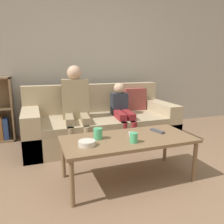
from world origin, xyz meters
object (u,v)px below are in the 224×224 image
at_px(couch, 101,123).
at_px(cup_far, 134,138).
at_px(person_child, 122,110).
at_px(tv_remote_1, 132,135).
at_px(coffee_table, 128,141).
at_px(person_adult, 76,102).
at_px(tv_remote_0, 157,131).
at_px(snack_bowl, 87,143).
at_px(cup_near, 98,134).

distance_m(couch, cup_far, 1.33).
height_order(couch, person_child, person_child).
distance_m(person_child, tv_remote_1, 1.04).
bearing_deg(tv_remote_1, coffee_table, -125.30).
relative_size(coffee_table, person_child, 1.47).
relative_size(coffee_table, tv_remote_1, 7.24).
bearing_deg(person_adult, person_child, 1.59).
xyz_separation_m(couch, tv_remote_1, (-0.03, -1.14, 0.18)).
bearing_deg(person_child, couch, 157.45).
bearing_deg(cup_far, person_adult, 103.52).
bearing_deg(tv_remote_0, coffee_table, 177.17).
bearing_deg(snack_bowl, person_adult, 83.80).
bearing_deg(couch, person_child, -29.08).
relative_size(person_child, tv_remote_1, 4.92).
bearing_deg(person_adult, coffee_table, -67.81).
bearing_deg(snack_bowl, person_child, 54.51).
bearing_deg(coffee_table, couch, 86.03).
height_order(cup_near, snack_bowl, cup_near).
bearing_deg(snack_bowl, coffee_table, 9.29).
height_order(cup_near, tv_remote_1, cup_near).
bearing_deg(couch, snack_bowl, -112.16).
distance_m(cup_near, snack_bowl, 0.20).
xyz_separation_m(coffee_table, person_adult, (-0.30, 1.08, 0.23)).
relative_size(cup_near, snack_bowl, 0.70).
relative_size(coffee_table, cup_near, 12.03).
height_order(person_child, tv_remote_0, person_child).
distance_m(cup_far, snack_bowl, 0.42).
relative_size(person_child, snack_bowl, 5.75).
bearing_deg(snack_bowl, cup_far, -8.97).
bearing_deg(cup_far, tv_remote_1, 70.93).
bearing_deg(person_adult, cup_near, -82.44).
xyz_separation_m(cup_far, tv_remote_1, (0.06, 0.17, -0.03)).
bearing_deg(tv_remote_0, person_child, 77.04).
xyz_separation_m(coffee_table, snack_bowl, (-0.43, -0.07, 0.06)).
xyz_separation_m(person_child, tv_remote_1, (-0.30, -0.99, -0.05)).
xyz_separation_m(cup_near, tv_remote_0, (0.65, 0.00, -0.04)).
bearing_deg(person_child, tv_remote_0, -82.91).
relative_size(couch, tv_remote_1, 12.19).
bearing_deg(cup_near, person_adult, 90.88).
distance_m(person_child, cup_near, 1.15).
bearing_deg(cup_far, couch, 86.11).
distance_m(couch, coffee_table, 1.19).
xyz_separation_m(person_adult, cup_near, (0.02, -1.02, -0.14)).
height_order(tv_remote_0, tv_remote_1, same).
bearing_deg(tv_remote_0, cup_near, 166.59).
bearing_deg(cup_far, snack_bowl, 171.03).
bearing_deg(snack_bowl, couch, 67.84).
bearing_deg(tv_remote_1, cup_far, -89.39).
relative_size(couch, tv_remote_0, 12.17).
height_order(couch, person_adult, person_adult).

